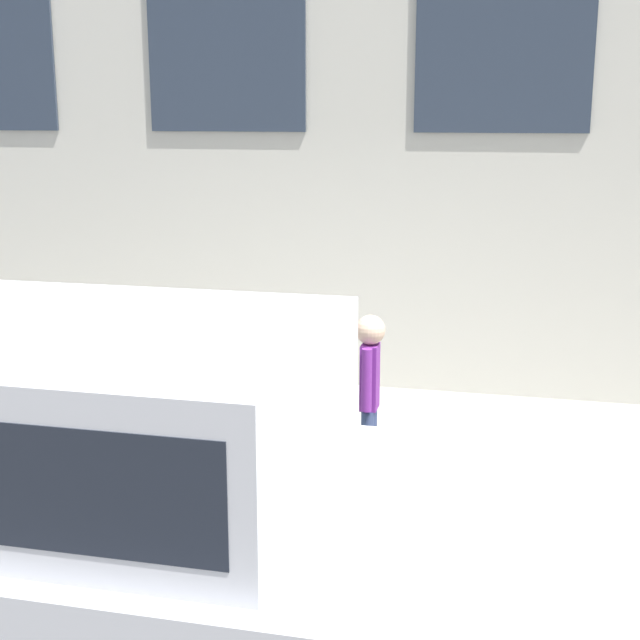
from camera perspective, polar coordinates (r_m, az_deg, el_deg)
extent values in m
plane|color=#514F4C|center=(5.58, -3.72, -14.85)|extent=(80.00, 80.00, 0.00)
cube|color=#9E9B93|center=(6.87, -0.03, -8.49)|extent=(3.03, 60.00, 0.16)
cube|color=#2D3847|center=(7.74, 11.74, 18.09)|extent=(0.03, 1.44, 1.74)
cube|color=#2D3847|center=(8.18, -6.08, 18.00)|extent=(0.03, 1.44, 1.74)
cylinder|color=#2D7260|center=(5.92, -3.18, -11.19)|extent=(0.36, 0.36, 0.04)
cylinder|color=#2D7260|center=(5.79, -3.22, -8.35)|extent=(0.27, 0.27, 0.67)
sphere|color=#2C5D50|center=(5.68, -3.26, -5.19)|extent=(0.28, 0.28, 0.28)
cylinder|color=black|center=(5.65, -3.27, -4.38)|extent=(0.09, 0.09, 0.11)
cylinder|color=#2D7260|center=(5.72, -1.45, -7.76)|extent=(0.09, 0.10, 0.09)
cylinder|color=#2D7260|center=(5.81, -4.98, -7.44)|extent=(0.09, 0.10, 0.09)
cylinder|color=navy|center=(5.88, 3.04, -8.52)|extent=(0.08, 0.08, 0.58)
cylinder|color=navy|center=(5.99, 3.24, -8.10)|extent=(0.08, 0.08, 0.58)
cube|color=#72288C|center=(5.77, 3.20, -3.65)|extent=(0.16, 0.11, 0.43)
cylinder|color=#72288C|center=(5.66, 3.01, -3.86)|extent=(0.07, 0.07, 0.41)
cylinder|color=#72288C|center=(5.87, 3.40, -3.24)|extent=(0.07, 0.07, 0.41)
sphere|color=beige|center=(5.68, 3.25, -0.64)|extent=(0.19, 0.19, 0.19)
cylinder|color=black|center=(4.71, 6.62, -15.86)|extent=(0.24, 0.68, 0.68)
cube|color=silver|center=(4.28, -16.43, -14.02)|extent=(1.89, 4.99, 0.73)
cube|color=silver|center=(4.01, -17.08, -4.96)|extent=(1.66, 2.40, 0.69)
cube|color=#1E232D|center=(4.01, -17.08, -4.96)|extent=(1.67, 2.21, 0.44)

